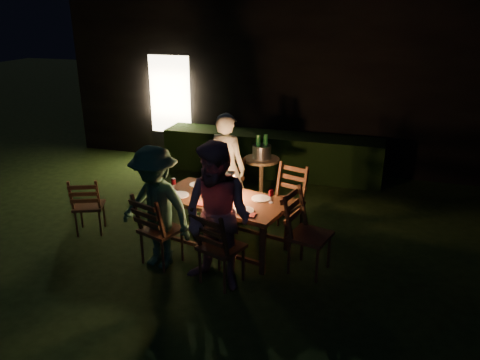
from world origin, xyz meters
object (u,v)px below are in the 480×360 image
(chair_spare, at_px, (90,215))
(bottle_table, at_px, (207,185))
(side_table, at_px, (262,164))
(person_house_side, at_px, (227,167))
(person_opp_right, at_px, (218,218))
(bottle_bucket_a, at_px, (258,149))
(bottle_bucket_b, at_px, (265,148))
(chair_end, at_px, (308,247))
(lantern, at_px, (228,186))
(dining_table, at_px, (223,203))
(chair_far_right, at_px, (285,214))
(chair_near_right, at_px, (221,259))
(chair_near_left, at_px, (161,241))
(chair_far_left, at_px, (225,201))
(ice_bucket, at_px, (262,152))
(person_opp_left, at_px, (156,208))

(chair_spare, xyz_separation_m, bottle_table, (1.74, 0.23, 0.59))
(bottle_table, xyz_separation_m, side_table, (0.35, 1.56, -0.17))
(bottle_table, bearing_deg, person_house_side, 90.65)
(person_opp_right, height_order, bottle_bucket_a, person_opp_right)
(chair_spare, distance_m, bottle_table, 1.85)
(bottle_bucket_b, bearing_deg, chair_end, -61.67)
(lantern, relative_size, bottle_table, 1.25)
(dining_table, distance_m, bottle_bucket_a, 1.61)
(chair_far_right, xyz_separation_m, lantern, (-0.65, -0.59, 0.56))
(chair_near_right, bearing_deg, dining_table, 127.38)
(lantern, distance_m, bottle_table, 0.30)
(side_table, bearing_deg, chair_end, -60.02)
(chair_near_left, xyz_separation_m, bottle_table, (0.37, 0.71, 0.55))
(chair_end, xyz_separation_m, chair_spare, (-3.18, 0.10, -0.05))
(chair_far_left, bearing_deg, person_opp_right, 119.27)
(lantern, bearing_deg, ice_bucket, 88.44)
(person_house_side, height_order, bottle_table, person_house_side)
(chair_far_right, height_order, bottle_bucket_a, bottle_bucket_a)
(chair_far_left, height_order, chair_far_right, chair_far_right)
(person_opp_left, bearing_deg, chair_far_left, 90.00)
(bottle_bucket_a, relative_size, bottle_bucket_b, 1.00)
(chair_spare, bearing_deg, bottle_bucket_a, 18.13)
(ice_bucket, bearing_deg, person_house_side, -116.39)
(lantern, bearing_deg, person_opp_right, -78.37)
(bottle_bucket_a, xyz_separation_m, bottle_bucket_b, (0.10, 0.08, 0.00))
(bottle_bucket_a, bearing_deg, chair_near_right, -85.09)
(chair_far_left, height_order, bottle_bucket_b, bottle_bucket_b)
(bottle_table, height_order, ice_bucket, same)
(chair_near_left, distance_m, person_opp_left, 0.48)
(chair_end, distance_m, bottle_bucket_b, 2.28)
(bottle_table, bearing_deg, lantern, -3.59)
(chair_far_left, xyz_separation_m, ice_bucket, (0.37, 0.77, 0.59))
(bottle_bucket_a, bearing_deg, person_opp_left, -106.56)
(chair_end, bearing_deg, bottle_table, -89.20)
(chair_end, bearing_deg, chair_near_left, -64.55)
(person_opp_left, xyz_separation_m, side_table, (0.73, 2.32, -0.10))
(dining_table, height_order, chair_far_right, chair_far_right)
(chair_far_right, bearing_deg, bottle_bucket_a, -38.47)
(person_opp_right, bearing_deg, chair_end, 46.52)
(dining_table, xyz_separation_m, chair_near_left, (-0.61, -0.65, -0.34))
(person_house_side, relative_size, bottle_bucket_a, 5.19)
(person_house_side, height_order, bottle_bucket_b, person_house_side)
(chair_near_left, relative_size, bottle_bucket_b, 3.16)
(chair_far_left, distance_m, chair_end, 1.85)
(chair_end, relative_size, bottle_bucket_b, 3.33)
(person_house_side, bearing_deg, bottle_table, 103.71)
(dining_table, relative_size, bottle_bucket_a, 5.86)
(person_opp_right, distance_m, ice_bucket, 2.52)
(chair_near_left, xyz_separation_m, person_opp_left, (-0.01, -0.05, 0.48))
(person_opp_left, height_order, side_table, person_opp_left)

